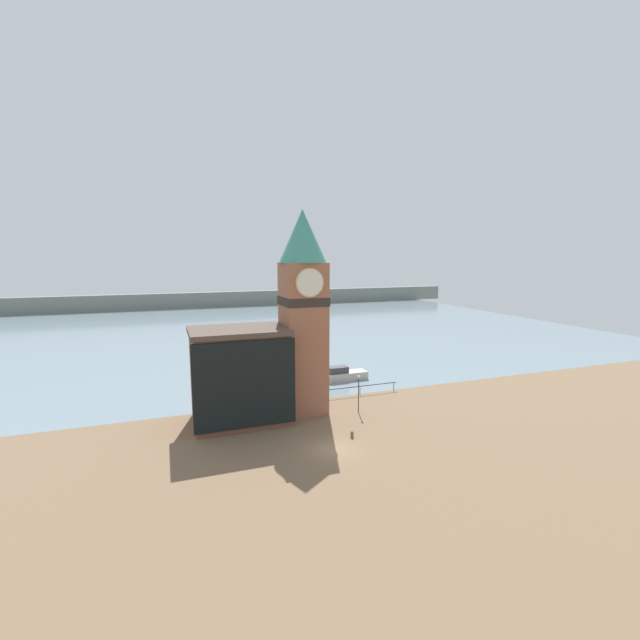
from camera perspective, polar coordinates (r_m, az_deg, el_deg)
ground_plane at (r=39.22m, az=1.97°, el=-16.85°), size 160.00×160.00×0.00m
water at (r=108.11m, az=-12.73°, el=-0.66°), size 160.00×120.00×0.00m
far_shoreline at (r=147.26m, az=-14.80°, el=2.63°), size 180.00×3.00×5.00m
pier_railing at (r=53.11m, az=5.36°, el=-8.90°), size 10.00×0.08×1.09m
clock_tower at (r=45.33m, az=-2.26°, el=1.74°), size 5.00×5.00×21.60m
pier_building at (r=44.42m, az=-10.67°, el=-7.24°), size 9.71×7.02×9.67m
boat_near at (r=59.16m, az=3.18°, el=-7.28°), size 6.10×2.22×1.93m
mooring_bollard_near at (r=41.44m, az=4.30°, el=-14.92°), size 0.30×0.30×0.62m
lamp_post at (r=46.86m, az=5.17°, el=-8.85°), size 0.32×0.32×4.10m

